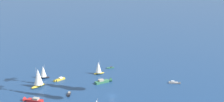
{
  "coord_description": "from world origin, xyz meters",
  "views": [
    {
      "loc": [
        -130.42,
        38.53,
        61.13
      ],
      "look_at": [
        0.03,
        0.05,
        24.97
      ],
      "focal_mm": 43.93,
      "sensor_mm": 36.0,
      "label": 1
    }
  ],
  "objects_px": {
    "motorboat_far_port": "(104,81)",
    "motorboat_trailing": "(110,68)",
    "motorboat_outer_ring_a": "(32,100)",
    "sailboat_outer_ring_e": "(38,78)",
    "sailboat_offshore": "(43,72)",
    "motorboat_outer_ring_d": "(59,80)",
    "motorboat_mid_cluster": "(69,94)",
    "sailboat_outer_ring_b": "(99,68)",
    "motorboat_far_stbd": "(175,83)"
  },
  "relations": [
    {
      "from": "motorboat_far_stbd",
      "to": "motorboat_outer_ring_a",
      "type": "xyz_separation_m",
      "value": [
        -1.78,
        82.62,
        0.28
      ]
    },
    {
      "from": "motorboat_trailing",
      "to": "motorboat_outer_ring_d",
      "type": "distance_m",
      "value": 39.35
    },
    {
      "from": "motorboat_outer_ring_a",
      "to": "motorboat_mid_cluster",
      "type": "bearing_deg",
      "value": -81.64
    },
    {
      "from": "sailboat_outer_ring_b",
      "to": "motorboat_far_port",
      "type": "bearing_deg",
      "value": 178.52
    },
    {
      "from": "sailboat_offshore",
      "to": "motorboat_trailing",
      "type": "xyz_separation_m",
      "value": [
        7.12,
        -45.66,
        -3.73
      ]
    },
    {
      "from": "sailboat_offshore",
      "to": "motorboat_mid_cluster",
      "type": "height_order",
      "value": "sailboat_offshore"
    },
    {
      "from": "motorboat_mid_cluster",
      "to": "sailboat_outer_ring_e",
      "type": "bearing_deg",
      "value": 42.17
    },
    {
      "from": "motorboat_mid_cluster",
      "to": "sailboat_outer_ring_e",
      "type": "relative_size",
      "value": 0.48
    },
    {
      "from": "motorboat_far_port",
      "to": "motorboat_trailing",
      "type": "bearing_deg",
      "value": -23.39
    },
    {
      "from": "motorboat_outer_ring_d",
      "to": "sailboat_outer_ring_e",
      "type": "relative_size",
      "value": 0.62
    },
    {
      "from": "motorboat_far_port",
      "to": "motorboat_far_stbd",
      "type": "distance_m",
      "value": 42.75
    },
    {
      "from": "motorboat_trailing",
      "to": "motorboat_outer_ring_a",
      "type": "distance_m",
      "value": 66.63
    },
    {
      "from": "motorboat_far_port",
      "to": "motorboat_trailing",
      "type": "height_order",
      "value": "motorboat_far_port"
    },
    {
      "from": "motorboat_outer_ring_a",
      "to": "sailboat_outer_ring_e",
      "type": "distance_m",
      "value": 20.57
    },
    {
      "from": "sailboat_offshore",
      "to": "sailboat_outer_ring_b",
      "type": "height_order",
      "value": "sailboat_outer_ring_b"
    },
    {
      "from": "motorboat_outer_ring_a",
      "to": "sailboat_outer_ring_b",
      "type": "xyz_separation_m",
      "value": [
        31.12,
        -42.49,
        3.43
      ]
    },
    {
      "from": "motorboat_mid_cluster",
      "to": "motorboat_outer_ring_a",
      "type": "xyz_separation_m",
      "value": [
        -2.8,
        19.07,
        0.37
      ]
    },
    {
      "from": "motorboat_mid_cluster",
      "to": "motorboat_outer_ring_a",
      "type": "bearing_deg",
      "value": 98.36
    },
    {
      "from": "sailboat_outer_ring_b",
      "to": "sailboat_outer_ring_e",
      "type": "xyz_separation_m",
      "value": [
        -11.47,
        38.68,
        1.3
      ]
    },
    {
      "from": "sailboat_offshore",
      "to": "motorboat_trailing",
      "type": "height_order",
      "value": "sailboat_offshore"
    },
    {
      "from": "motorboat_mid_cluster",
      "to": "motorboat_trailing",
      "type": "bearing_deg",
      "value": -41.98
    },
    {
      "from": "motorboat_outer_ring_d",
      "to": "motorboat_far_stbd",
      "type": "bearing_deg",
      "value": -110.45
    },
    {
      "from": "sailboat_offshore",
      "to": "motorboat_mid_cluster",
      "type": "bearing_deg",
      "value": -158.89
    },
    {
      "from": "motorboat_far_port",
      "to": "sailboat_outer_ring_b",
      "type": "distance_m",
      "value": 16.14
    },
    {
      "from": "motorboat_far_stbd",
      "to": "motorboat_mid_cluster",
      "type": "distance_m",
      "value": 63.56
    },
    {
      "from": "motorboat_far_port",
      "to": "motorboat_outer_ring_a",
      "type": "height_order",
      "value": "motorboat_far_port"
    },
    {
      "from": "motorboat_far_stbd",
      "to": "motorboat_trailing",
      "type": "bearing_deg",
      "value": 37.5
    },
    {
      "from": "sailboat_offshore",
      "to": "motorboat_far_stbd",
      "type": "bearing_deg",
      "value": -112.72
    },
    {
      "from": "motorboat_mid_cluster",
      "to": "motorboat_outer_ring_a",
      "type": "distance_m",
      "value": 19.27
    },
    {
      "from": "sailboat_outer_ring_e",
      "to": "motorboat_outer_ring_a",
      "type": "bearing_deg",
      "value": 169.04
    },
    {
      "from": "motorboat_far_port",
      "to": "motorboat_outer_ring_d",
      "type": "distance_m",
      "value": 28.29
    },
    {
      "from": "motorboat_trailing",
      "to": "motorboat_outer_ring_d",
      "type": "relative_size",
      "value": 0.69
    },
    {
      "from": "sailboat_outer_ring_e",
      "to": "sailboat_offshore",
      "type": "bearing_deg",
      "value": -14.23
    },
    {
      "from": "sailboat_offshore",
      "to": "motorboat_outer_ring_d",
      "type": "distance_m",
      "value": 11.67
    },
    {
      "from": "motorboat_far_port",
      "to": "motorboat_trailing",
      "type": "xyz_separation_m",
      "value": [
        25.11,
        -10.86,
        -0.43
      ]
    },
    {
      "from": "motorboat_trailing",
      "to": "sailboat_outer_ring_b",
      "type": "bearing_deg",
      "value": 131.76
    },
    {
      "from": "motorboat_outer_ring_a",
      "to": "motorboat_outer_ring_d",
      "type": "relative_size",
      "value": 1.36
    },
    {
      "from": "sailboat_offshore",
      "to": "motorboat_mid_cluster",
      "type": "distance_m",
      "value": 32.93
    },
    {
      "from": "motorboat_trailing",
      "to": "sailboat_offshore",
      "type": "bearing_deg",
      "value": 98.86
    },
    {
      "from": "sailboat_outer_ring_b",
      "to": "motorboat_mid_cluster",
      "type": "bearing_deg",
      "value": 140.4
    },
    {
      "from": "motorboat_far_port",
      "to": "sailboat_outer_ring_b",
      "type": "relative_size",
      "value": 1.19
    },
    {
      "from": "motorboat_far_port",
      "to": "motorboat_far_stbd",
      "type": "height_order",
      "value": "motorboat_far_port"
    },
    {
      "from": "motorboat_mid_cluster",
      "to": "motorboat_outer_ring_a",
      "type": "relative_size",
      "value": 0.57
    },
    {
      "from": "motorboat_far_stbd",
      "to": "motorboat_mid_cluster",
      "type": "xyz_separation_m",
      "value": [
        1.03,
        63.56,
        -0.09
      ]
    },
    {
      "from": "sailboat_offshore",
      "to": "motorboat_outer_ring_a",
      "type": "bearing_deg",
      "value": 167.68
    },
    {
      "from": "sailboat_offshore",
      "to": "sailboat_outer_ring_b",
      "type": "bearing_deg",
      "value": -93.6
    },
    {
      "from": "motorboat_outer_ring_a",
      "to": "motorboat_trailing",
      "type": "bearing_deg",
      "value": -52.62
    },
    {
      "from": "motorboat_mid_cluster",
      "to": "sailboat_outer_ring_b",
      "type": "xyz_separation_m",
      "value": [
        28.31,
        -23.42,
        3.81
      ]
    },
    {
      "from": "motorboat_mid_cluster",
      "to": "motorboat_outer_ring_d",
      "type": "bearing_deg",
      "value": 7.07
    },
    {
      "from": "motorboat_far_stbd",
      "to": "motorboat_mid_cluster",
      "type": "bearing_deg",
      "value": 89.08
    }
  ]
}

